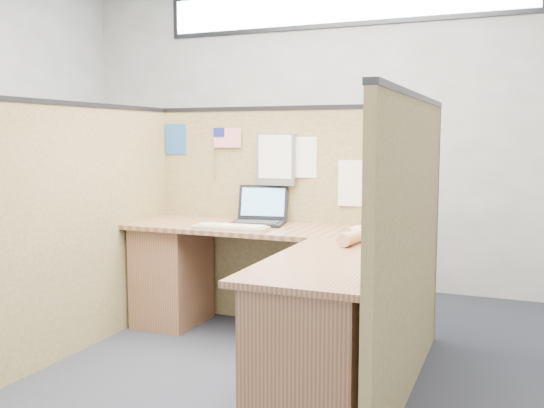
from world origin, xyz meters
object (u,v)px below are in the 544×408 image
at_px(keyboard, 231,227).
at_px(mouse, 358,234).
at_px(l_desk, 273,295).
at_px(laptop, 262,214).

relative_size(keyboard, mouse, 4.38).
distance_m(l_desk, mouse, 0.61).
bearing_deg(l_desk, laptop, 119.67).
xyz_separation_m(l_desk, keyboard, (-0.37, 0.19, 0.35)).
height_order(l_desk, laptop, laptop).
bearing_deg(laptop, l_desk, -70.54).
bearing_deg(l_desk, keyboard, 152.90).
height_order(l_desk, mouse, mouse).
relative_size(laptop, mouse, 3.50).
bearing_deg(laptop, mouse, -34.35).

